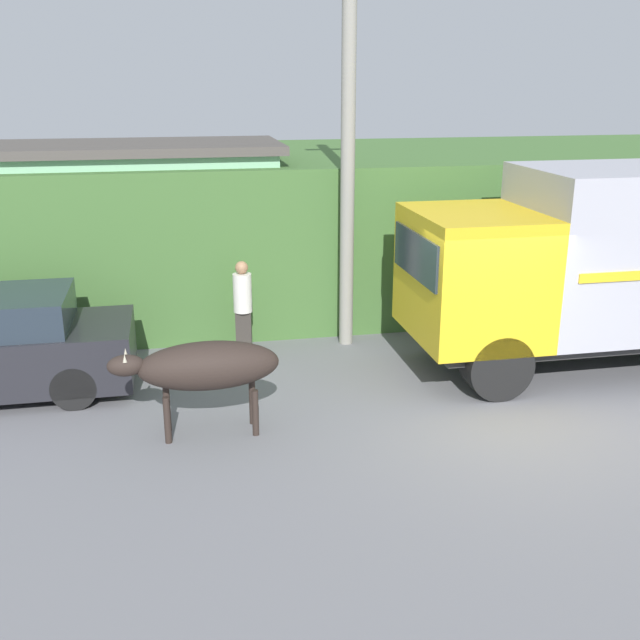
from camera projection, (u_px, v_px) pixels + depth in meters
ground_plane at (491, 415)px, 10.76m from camera, size 60.00×60.00×0.00m
hillside_embankment at (368, 221)px, 16.83m from camera, size 32.00×6.46×3.11m
building_backdrop at (129, 236)px, 14.24m from camera, size 5.81×2.70×3.48m
cargo_truck at (608, 260)px, 12.10m from camera, size 6.23×2.36×3.29m
brown_cow at (205, 367)px, 9.92m from camera, size 2.25×0.66×1.31m
pedestrian_on_hill at (243, 303)px, 12.88m from camera, size 0.36×0.36×1.66m
utility_pole at (348, 147)px, 12.61m from camera, size 0.90×0.24×6.81m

